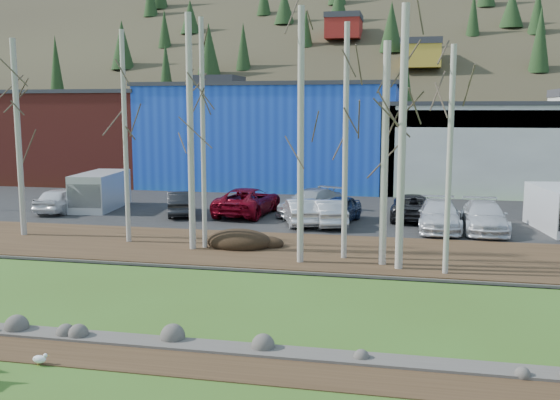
% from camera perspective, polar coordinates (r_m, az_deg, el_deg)
% --- Properties ---
extents(dirt_strip, '(80.00, 1.80, 0.03)m').
position_cam_1_polar(dirt_strip, '(16.19, -7.82, -14.53)').
color(dirt_strip, '#382616').
rests_on(dirt_strip, ground).
extents(near_bank_rocks, '(80.00, 0.80, 0.50)m').
position_cam_1_polar(near_bank_rocks, '(17.07, -6.66, -13.32)').
color(near_bank_rocks, '#47423D').
rests_on(near_bank_rocks, ground).
extents(river, '(80.00, 8.00, 0.90)m').
position_cam_1_polar(river, '(20.77, -3.04, -9.29)').
color(river, black).
rests_on(river, ground).
extents(far_bank_rocks, '(80.00, 0.80, 0.46)m').
position_cam_1_polar(far_bank_rocks, '(24.60, -0.57, -6.47)').
color(far_bank_rocks, '#47423D').
rests_on(far_bank_rocks, ground).
extents(far_bank, '(80.00, 7.00, 0.15)m').
position_cam_1_polar(far_bank, '(27.62, 0.86, -4.65)').
color(far_bank, '#382616').
rests_on(far_bank, ground).
extents(parking_lot, '(80.00, 14.00, 0.14)m').
position_cam_1_polar(parking_lot, '(37.79, 3.89, -1.15)').
color(parking_lot, black).
rests_on(parking_lot, ground).
extents(building_brick, '(16.32, 12.24, 7.80)m').
position_cam_1_polar(building_brick, '(58.71, -18.00, 5.61)').
color(building_brick, maroon).
rests_on(building_brick, ground).
extents(building_blue, '(20.40, 12.24, 8.30)m').
position_cam_1_polar(building_blue, '(52.16, -0.48, 6.00)').
color(building_blue, blue).
rests_on(building_blue, ground).
extents(building_white, '(18.36, 12.24, 6.80)m').
position_cam_1_polar(building_white, '(51.45, 19.57, 4.66)').
color(building_white, '#B9B9B4').
rests_on(building_white, ground).
extents(hillside, '(160.00, 72.00, 35.00)m').
position_cam_1_polar(hillside, '(96.71, 9.03, 14.90)').
color(hillside, '#30291C').
rests_on(hillside, ground).
extents(seagull, '(0.41, 0.20, 0.30)m').
position_cam_1_polar(seagull, '(16.95, -21.10, -13.40)').
color(seagull, gold).
rests_on(seagull, ground).
extents(dirt_mound, '(2.94, 2.07, 0.58)m').
position_cam_1_polar(dirt_mound, '(28.13, -3.75, -3.68)').
color(dirt_mound, black).
rests_on(dirt_mound, far_bank).
extents(birch_0, '(0.28, 0.28, 9.44)m').
position_cam_1_polar(birch_0, '(32.68, -22.81, 5.21)').
color(birch_0, beige).
rests_on(birch_0, far_bank).
extents(birch_1, '(0.22, 0.22, 9.64)m').
position_cam_1_polar(birch_1, '(29.41, -13.97, 5.53)').
color(birch_1, beige).
rests_on(birch_1, far_bank).
extents(birch_2, '(0.28, 0.28, 10.15)m').
position_cam_1_polar(birch_2, '(27.29, -8.18, 6.03)').
color(birch_2, beige).
rests_on(birch_2, far_bank).
extents(birch_3, '(0.21, 0.21, 10.00)m').
position_cam_1_polar(birch_3, '(27.48, -7.05, 5.91)').
color(birch_3, beige).
rests_on(birch_3, far_bank).
extents(birch_4, '(0.26, 0.26, 10.05)m').
position_cam_1_polar(birch_4, '(24.64, 1.91, 5.75)').
color(birch_4, beige).
rests_on(birch_4, far_bank).
extents(birch_5, '(0.22, 0.22, 9.54)m').
position_cam_1_polar(birch_5, '(25.48, 6.01, 5.22)').
color(birch_5, beige).
rests_on(birch_5, far_bank).
extents(birch_6, '(0.21, 0.21, 8.43)m').
position_cam_1_polar(birch_6, '(23.76, 15.23, 3.42)').
color(birch_6, beige).
rests_on(birch_6, far_bank).
extents(birch_7, '(0.30, 0.30, 9.97)m').
position_cam_1_polar(birch_7, '(24.03, 11.11, 5.44)').
color(birch_7, beige).
rests_on(birch_7, far_bank).
extents(birch_8, '(0.29, 0.29, 8.69)m').
position_cam_1_polar(birch_8, '(24.63, 9.55, 4.06)').
color(birch_8, beige).
rests_on(birch_8, far_bank).
extents(car_0, '(1.98, 4.45, 1.49)m').
position_cam_1_polar(car_0, '(39.64, -19.36, 0.03)').
color(car_0, white).
rests_on(car_0, parking_lot).
extents(car_1, '(2.99, 4.55, 1.42)m').
position_cam_1_polar(car_1, '(36.84, -9.06, -0.25)').
color(car_1, black).
rests_on(car_1, parking_lot).
extents(car_2, '(3.20, 5.97, 1.59)m').
position_cam_1_polar(car_2, '(36.42, -2.96, -0.12)').
color(car_2, maroon).
rests_on(car_2, parking_lot).
extents(car_3, '(3.91, 5.50, 1.48)m').
position_cam_1_polar(car_3, '(36.48, 2.81, -0.19)').
color(car_3, '#A1A7AA').
rests_on(car_3, parking_lot).
extents(car_4, '(2.49, 4.41, 1.42)m').
position_cam_1_polar(car_4, '(34.09, 5.39, -0.87)').
color(car_4, navy).
rests_on(car_4, parking_lot).
extents(car_5, '(2.77, 4.48, 1.39)m').
position_cam_1_polar(car_5, '(33.19, 4.30, -1.13)').
color(car_5, silver).
rests_on(car_5, parking_lot).
extents(car_6, '(2.51, 5.20, 1.43)m').
position_cam_1_polar(car_6, '(35.77, 12.13, -0.58)').
color(car_6, black).
rests_on(car_6, parking_lot).
extents(car_7, '(2.11, 5.17, 1.50)m').
position_cam_1_polar(car_7, '(33.08, 18.16, -1.47)').
color(car_7, silver).
rests_on(car_7, parking_lot).
extents(car_8, '(2.77, 4.48, 1.39)m').
position_cam_1_polar(car_8, '(33.41, 1.82, -1.05)').
color(car_8, silver).
rests_on(car_8, parking_lot).
extents(car_9, '(2.11, 5.17, 1.50)m').
position_cam_1_polar(car_9, '(32.90, 14.34, -1.36)').
color(car_9, silver).
rests_on(car_9, parking_lot).
extents(van_grey, '(2.70, 5.32, 2.24)m').
position_cam_1_polar(van_grey, '(40.03, -16.20, 0.79)').
color(van_grey, '#BBBDBF').
rests_on(van_grey, parking_lot).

